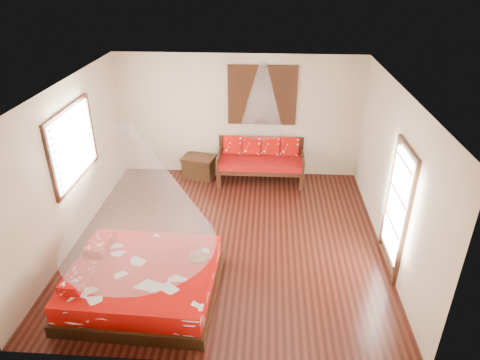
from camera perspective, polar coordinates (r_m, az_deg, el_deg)
name	(u,v)px	position (r m, az deg, el deg)	size (l,w,h in m)	color
room	(227,170)	(7.24, -1.69, 1.37)	(5.54, 5.54, 2.84)	black
bed	(143,281)	(6.80, -12.79, -12.97)	(2.25, 2.05, 0.65)	black
daybed	(261,159)	(9.75, 2.75, 2.83)	(1.95, 0.87, 0.98)	black
storage_chest	(199,166)	(10.04, -5.45, 1.81)	(0.84, 0.69, 0.51)	black
shutter_panel	(262,96)	(9.57, 2.99, 11.17)	(1.52, 0.06, 1.32)	black
window_left	(73,145)	(8.01, -21.33, 4.41)	(0.10, 1.74, 1.34)	black
glazed_door	(396,211)	(7.15, 20.13, -3.85)	(0.08, 1.02, 2.16)	black
wine_tray	(198,255)	(6.65, -5.61, -9.87)	(0.30, 0.30, 0.24)	brown
mosquito_net_main	(132,188)	(5.90, -14.19, -1.07)	(2.22, 2.22, 1.80)	white
mosquito_net_daybed	(262,97)	(9.10, 2.94, 10.94)	(0.97, 0.97, 1.50)	white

